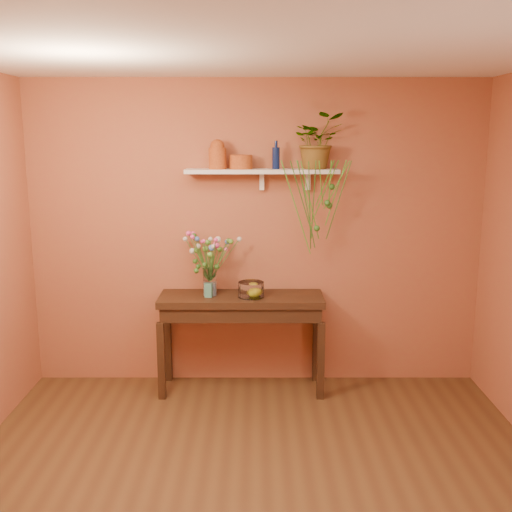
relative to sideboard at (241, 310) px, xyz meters
name	(u,v)px	position (x,y,z in m)	size (l,w,h in m)	color
room	(256,294)	(0.13, -1.75, 0.62)	(4.04, 4.04, 2.70)	#52351B
sideboard	(241,310)	(0.00, 0.00, 0.00)	(1.41, 0.45, 0.86)	#371F11
wall_shelf	(263,172)	(0.19, 0.12, 1.18)	(1.30, 0.24, 0.19)	white
terracotta_jug	(217,155)	(-0.20, 0.10, 1.32)	(0.16, 0.16, 0.25)	#B15820
terracotta_pot	(241,162)	(0.00, 0.12, 1.26)	(0.19, 0.19, 0.12)	#B15820
blue_bottle	(276,158)	(0.30, 0.12, 1.30)	(0.06, 0.06, 0.24)	#0B1744
spider_plant	(317,141)	(0.65, 0.14, 1.44)	(0.42, 0.36, 0.47)	#316320
plant_fronds	(321,202)	(0.67, -0.01, 0.94)	(0.57, 0.35, 0.80)	#316320
glass_vase	(210,284)	(-0.27, 0.02, 0.23)	(0.11, 0.11, 0.24)	white
bouquet	(207,249)	(-0.29, 0.03, 0.53)	(0.52, 0.40, 0.45)	#386B28
glass_bowl	(251,290)	(0.09, -0.05, 0.19)	(0.22, 0.22, 0.13)	white
lemon	(253,291)	(0.11, -0.03, 0.17)	(0.08, 0.08, 0.08)	#FFF42C
carton	(209,290)	(-0.28, -0.05, 0.19)	(0.06, 0.05, 0.12)	teal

